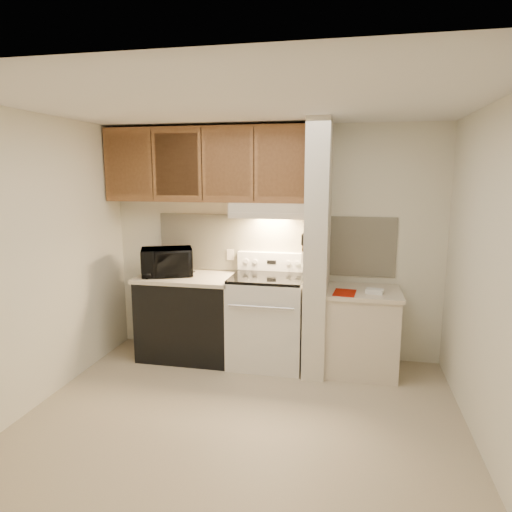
# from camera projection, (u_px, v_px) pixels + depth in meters

# --- Properties ---
(floor) EXTENTS (3.60, 3.60, 0.00)m
(floor) POSITION_uv_depth(u_px,v_px,m) (242.00, 418.00, 3.77)
(floor) COLOR #B7A78B
(floor) RESTS_ON ground
(ceiling) EXTENTS (3.60, 3.60, 0.00)m
(ceiling) POSITION_uv_depth(u_px,v_px,m) (240.00, 103.00, 3.32)
(ceiling) COLOR white
(ceiling) RESTS_ON wall_back
(wall_back) EXTENTS (3.60, 2.50, 0.02)m
(wall_back) POSITION_uv_depth(u_px,v_px,m) (273.00, 242.00, 4.99)
(wall_back) COLOR silver
(wall_back) RESTS_ON floor
(wall_left) EXTENTS (0.02, 3.00, 2.50)m
(wall_left) POSITION_uv_depth(u_px,v_px,m) (37.00, 262.00, 3.91)
(wall_left) COLOR silver
(wall_left) RESTS_ON floor
(wall_right) EXTENTS (0.02, 3.00, 2.50)m
(wall_right) POSITION_uv_depth(u_px,v_px,m) (491.00, 282.00, 3.19)
(wall_right) COLOR silver
(wall_right) RESTS_ON floor
(backsplash) EXTENTS (2.60, 0.02, 0.63)m
(backsplash) POSITION_uv_depth(u_px,v_px,m) (273.00, 244.00, 4.98)
(backsplash) COLOR beige
(backsplash) RESTS_ON wall_back
(range_body) EXTENTS (0.76, 0.65, 0.92)m
(range_body) POSITION_uv_depth(u_px,v_px,m) (267.00, 321.00, 4.80)
(range_body) COLOR silver
(range_body) RESTS_ON floor
(oven_window) EXTENTS (0.50, 0.01, 0.30)m
(oven_window) POSITION_uv_depth(u_px,v_px,m) (262.00, 328.00, 4.49)
(oven_window) COLOR black
(oven_window) RESTS_ON range_body
(oven_handle) EXTENTS (0.65, 0.02, 0.02)m
(oven_handle) POSITION_uv_depth(u_px,v_px,m) (261.00, 307.00, 4.41)
(oven_handle) COLOR silver
(oven_handle) RESTS_ON range_body
(cooktop) EXTENTS (0.74, 0.64, 0.03)m
(cooktop) POSITION_uv_depth(u_px,v_px,m) (267.00, 277.00, 4.71)
(cooktop) COLOR black
(cooktop) RESTS_ON range_body
(range_backguard) EXTENTS (0.76, 0.08, 0.20)m
(range_backguard) POSITION_uv_depth(u_px,v_px,m) (272.00, 261.00, 4.97)
(range_backguard) COLOR silver
(range_backguard) RESTS_ON range_body
(range_display) EXTENTS (0.10, 0.01, 0.04)m
(range_display) POSITION_uv_depth(u_px,v_px,m) (272.00, 262.00, 4.93)
(range_display) COLOR black
(range_display) RESTS_ON range_backguard
(range_knob_left_outer) EXTENTS (0.05, 0.02, 0.05)m
(range_knob_left_outer) POSITION_uv_depth(u_px,v_px,m) (246.00, 261.00, 4.98)
(range_knob_left_outer) COLOR silver
(range_knob_left_outer) RESTS_ON range_backguard
(range_knob_left_inner) EXTENTS (0.05, 0.02, 0.05)m
(range_knob_left_inner) POSITION_uv_depth(u_px,v_px,m) (255.00, 262.00, 4.96)
(range_knob_left_inner) COLOR silver
(range_knob_left_inner) RESTS_ON range_backguard
(range_knob_right_inner) EXTENTS (0.05, 0.02, 0.05)m
(range_knob_right_inner) POSITION_uv_depth(u_px,v_px,m) (288.00, 263.00, 4.89)
(range_knob_right_inner) COLOR silver
(range_knob_right_inner) RESTS_ON range_backguard
(range_knob_right_outer) EXTENTS (0.05, 0.02, 0.05)m
(range_knob_right_outer) POSITION_uv_depth(u_px,v_px,m) (297.00, 263.00, 4.87)
(range_knob_right_outer) COLOR silver
(range_knob_right_outer) RESTS_ON range_backguard
(dishwasher_front) EXTENTS (1.00, 0.63, 0.87)m
(dishwasher_front) POSITION_uv_depth(u_px,v_px,m) (188.00, 318.00, 4.99)
(dishwasher_front) COLOR black
(dishwasher_front) RESTS_ON floor
(left_countertop) EXTENTS (1.04, 0.67, 0.04)m
(left_countertop) POSITION_uv_depth(u_px,v_px,m) (187.00, 278.00, 4.91)
(left_countertop) COLOR beige
(left_countertop) RESTS_ON dishwasher_front
(spoon_rest) EXTENTS (0.21, 0.13, 0.01)m
(spoon_rest) POSITION_uv_depth(u_px,v_px,m) (186.00, 271.00, 5.11)
(spoon_rest) COLOR black
(spoon_rest) RESTS_ON left_countertop
(teal_jar) EXTENTS (0.10, 0.10, 0.10)m
(teal_jar) POSITION_uv_depth(u_px,v_px,m) (153.00, 272.00, 4.87)
(teal_jar) COLOR #25635E
(teal_jar) RESTS_ON left_countertop
(outlet) EXTENTS (0.08, 0.01, 0.12)m
(outlet) POSITION_uv_depth(u_px,v_px,m) (230.00, 255.00, 5.09)
(outlet) COLOR beige
(outlet) RESTS_ON backsplash
(microwave) EXTENTS (0.63, 0.54, 0.30)m
(microwave) POSITION_uv_depth(u_px,v_px,m) (167.00, 262.00, 4.90)
(microwave) COLOR black
(microwave) RESTS_ON left_countertop
(partition_pillar) EXTENTS (0.22, 0.70, 2.50)m
(partition_pillar) POSITION_uv_depth(u_px,v_px,m) (318.00, 249.00, 4.55)
(partition_pillar) COLOR beige
(partition_pillar) RESTS_ON floor
(pillar_trim) EXTENTS (0.01, 0.70, 0.04)m
(pillar_trim) POSITION_uv_depth(u_px,v_px,m) (306.00, 244.00, 4.57)
(pillar_trim) COLOR brown
(pillar_trim) RESTS_ON partition_pillar
(knife_strip) EXTENTS (0.02, 0.42, 0.04)m
(knife_strip) POSITION_uv_depth(u_px,v_px,m) (305.00, 243.00, 4.52)
(knife_strip) COLOR black
(knife_strip) RESTS_ON partition_pillar
(knife_blade_a) EXTENTS (0.01, 0.03, 0.16)m
(knife_blade_a) POSITION_uv_depth(u_px,v_px,m) (302.00, 255.00, 4.39)
(knife_blade_a) COLOR silver
(knife_blade_a) RESTS_ON knife_strip
(knife_handle_a) EXTENTS (0.02, 0.02, 0.10)m
(knife_handle_a) POSITION_uv_depth(u_px,v_px,m) (302.00, 240.00, 4.35)
(knife_handle_a) COLOR black
(knife_handle_a) RESTS_ON knife_strip
(knife_blade_b) EXTENTS (0.01, 0.04, 0.18)m
(knife_blade_b) POSITION_uv_depth(u_px,v_px,m) (303.00, 255.00, 4.45)
(knife_blade_b) COLOR silver
(knife_blade_b) RESTS_ON knife_strip
(knife_handle_b) EXTENTS (0.02, 0.02, 0.10)m
(knife_handle_b) POSITION_uv_depth(u_px,v_px,m) (303.00, 239.00, 4.42)
(knife_handle_b) COLOR black
(knife_handle_b) RESTS_ON knife_strip
(knife_blade_c) EXTENTS (0.01, 0.04, 0.20)m
(knife_blade_c) POSITION_uv_depth(u_px,v_px,m) (304.00, 254.00, 4.55)
(knife_blade_c) COLOR silver
(knife_blade_c) RESTS_ON knife_strip
(knife_handle_c) EXTENTS (0.02, 0.02, 0.10)m
(knife_handle_c) POSITION_uv_depth(u_px,v_px,m) (304.00, 238.00, 4.51)
(knife_handle_c) COLOR black
(knife_handle_c) RESTS_ON knife_strip
(knife_blade_d) EXTENTS (0.01, 0.04, 0.16)m
(knife_blade_d) POSITION_uv_depth(u_px,v_px,m) (305.00, 251.00, 4.63)
(knife_blade_d) COLOR silver
(knife_blade_d) RESTS_ON knife_strip
(knife_handle_d) EXTENTS (0.02, 0.02, 0.10)m
(knife_handle_d) POSITION_uv_depth(u_px,v_px,m) (305.00, 236.00, 4.59)
(knife_handle_d) COLOR black
(knife_handle_d) RESTS_ON knife_strip
(knife_blade_e) EXTENTS (0.01, 0.04, 0.18)m
(knife_blade_e) POSITION_uv_depth(u_px,v_px,m) (305.00, 251.00, 4.68)
(knife_blade_e) COLOR silver
(knife_blade_e) RESTS_ON knife_strip
(knife_handle_e) EXTENTS (0.02, 0.02, 0.10)m
(knife_handle_e) POSITION_uv_depth(u_px,v_px,m) (306.00, 235.00, 4.67)
(knife_handle_e) COLOR black
(knife_handle_e) RESTS_ON knife_strip
(oven_mitt) EXTENTS (0.03, 0.11, 0.26)m
(oven_mitt) POSITION_uv_depth(u_px,v_px,m) (306.00, 256.00, 4.76)
(oven_mitt) COLOR gray
(oven_mitt) RESTS_ON partition_pillar
(right_cab_base) EXTENTS (0.70, 0.60, 0.81)m
(right_cab_base) POSITION_uv_depth(u_px,v_px,m) (361.00, 333.00, 4.61)
(right_cab_base) COLOR beige
(right_cab_base) RESTS_ON floor
(right_countertop) EXTENTS (0.74, 0.64, 0.04)m
(right_countertop) POSITION_uv_depth(u_px,v_px,m) (363.00, 292.00, 4.53)
(right_countertop) COLOR beige
(right_countertop) RESTS_ON right_cab_base
(red_folder) EXTENTS (0.23, 0.30, 0.01)m
(red_folder) POSITION_uv_depth(u_px,v_px,m) (345.00, 293.00, 4.42)
(red_folder) COLOR #961303
(red_folder) RESTS_ON right_countertop
(white_box) EXTENTS (0.18, 0.14, 0.04)m
(white_box) POSITION_uv_depth(u_px,v_px,m) (374.00, 291.00, 4.41)
(white_box) COLOR white
(white_box) RESTS_ON right_countertop
(range_hood) EXTENTS (0.78, 0.44, 0.15)m
(range_hood) POSITION_uv_depth(u_px,v_px,m) (270.00, 210.00, 4.71)
(range_hood) COLOR beige
(range_hood) RESTS_ON upper_cabinets
(hood_lip) EXTENTS (0.78, 0.04, 0.06)m
(hood_lip) POSITION_uv_depth(u_px,v_px,m) (266.00, 216.00, 4.52)
(hood_lip) COLOR beige
(hood_lip) RESTS_ON range_hood
(upper_cabinets) EXTENTS (2.18, 0.33, 0.77)m
(upper_cabinets) POSITION_uv_depth(u_px,v_px,m) (207.00, 165.00, 4.81)
(upper_cabinets) COLOR brown
(upper_cabinets) RESTS_ON wall_back
(cab_door_a) EXTENTS (0.46, 0.01, 0.63)m
(cab_door_a) POSITION_uv_depth(u_px,v_px,m) (128.00, 165.00, 4.82)
(cab_door_a) COLOR brown
(cab_door_a) RESTS_ON upper_cabinets
(cab_gap_a) EXTENTS (0.01, 0.01, 0.73)m
(cab_gap_a) POSITION_uv_depth(u_px,v_px,m) (152.00, 165.00, 4.77)
(cab_gap_a) COLOR black
(cab_gap_a) RESTS_ON upper_cabinets
(cab_door_b) EXTENTS (0.46, 0.01, 0.63)m
(cab_door_b) POSITION_uv_depth(u_px,v_px,m) (177.00, 165.00, 4.71)
(cab_door_b) COLOR brown
(cab_door_b) RESTS_ON upper_cabinets
(cab_gap_b) EXTENTS (0.01, 0.01, 0.73)m
(cab_gap_b) POSITION_uv_depth(u_px,v_px,m) (202.00, 164.00, 4.66)
(cab_gap_b) COLOR black
(cab_gap_b) RESTS_ON upper_cabinets
(cab_door_c) EXTENTS (0.46, 0.01, 0.63)m
(cab_door_c) POSITION_uv_depth(u_px,v_px,m) (228.00, 164.00, 4.60)
(cab_door_c) COLOR brown
(cab_door_c) RESTS_ON upper_cabinets
(cab_gap_c) EXTENTS (0.01, 0.01, 0.73)m
(cab_gap_c) POSITION_uv_depth(u_px,v_px,m) (254.00, 164.00, 4.55)
(cab_gap_c) COLOR black
(cab_gap_c) RESTS_ON upper_cabinets
(cab_door_d) EXTENTS (0.46, 0.01, 0.63)m
(cab_door_d) POSITION_uv_depth(u_px,v_px,m) (281.00, 164.00, 4.49)
(cab_door_d) COLOR brown
(cab_door_d) RESTS_ON upper_cabinets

